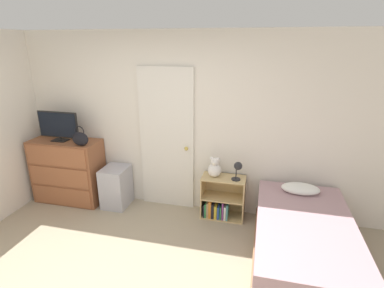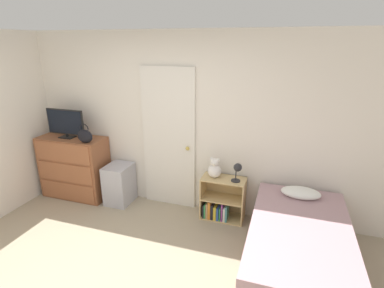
{
  "view_description": "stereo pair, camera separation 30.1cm",
  "coord_description": "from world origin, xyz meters",
  "px_view_note": "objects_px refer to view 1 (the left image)",
  "views": [
    {
      "loc": [
        1.33,
        -1.96,
        2.38
      ],
      "look_at": [
        0.43,
        1.72,
        1.09
      ],
      "focal_mm": 28.0,
      "sensor_mm": 36.0,
      "label": 1
    },
    {
      "loc": [
        1.62,
        -1.88,
        2.38
      ],
      "look_at": [
        0.43,
        1.72,
        1.09
      ],
      "focal_mm": 28.0,
      "sensor_mm": 36.0,
      "label": 2
    }
  ],
  "objects_px": {
    "bookshelf": "(220,201)",
    "teddy_bear": "(215,168)",
    "bed": "(303,243)",
    "storage_bin": "(116,187)",
    "tv": "(58,126)",
    "dresser": "(68,171)",
    "handbag": "(80,139)",
    "desk_lamp": "(238,168)"
  },
  "relations": [
    {
      "from": "bookshelf",
      "to": "teddy_bear",
      "type": "height_order",
      "value": "teddy_bear"
    },
    {
      "from": "teddy_bear",
      "to": "bed",
      "type": "relative_size",
      "value": 0.15
    },
    {
      "from": "bed",
      "to": "storage_bin",
      "type": "bearing_deg",
      "value": 164.46
    },
    {
      "from": "bed",
      "to": "tv",
      "type": "bearing_deg",
      "value": 168.59
    },
    {
      "from": "dresser",
      "to": "handbag",
      "type": "bearing_deg",
      "value": -20.48
    },
    {
      "from": "handbag",
      "to": "storage_bin",
      "type": "distance_m",
      "value": 0.9
    },
    {
      "from": "dresser",
      "to": "tv",
      "type": "height_order",
      "value": "tv"
    },
    {
      "from": "tv",
      "to": "storage_bin",
      "type": "relative_size",
      "value": 1.04
    },
    {
      "from": "tv",
      "to": "bed",
      "type": "bearing_deg",
      "value": -11.41
    },
    {
      "from": "tv",
      "to": "teddy_bear",
      "type": "distance_m",
      "value": 2.38
    },
    {
      "from": "handbag",
      "to": "storage_bin",
      "type": "height_order",
      "value": "handbag"
    },
    {
      "from": "teddy_bear",
      "to": "bed",
      "type": "height_order",
      "value": "teddy_bear"
    },
    {
      "from": "bookshelf",
      "to": "desk_lamp",
      "type": "distance_m",
      "value": 0.61
    },
    {
      "from": "handbag",
      "to": "bed",
      "type": "relative_size",
      "value": 0.15
    },
    {
      "from": "tv",
      "to": "storage_bin",
      "type": "distance_m",
      "value": 1.24
    },
    {
      "from": "storage_bin",
      "to": "teddy_bear",
      "type": "distance_m",
      "value": 1.55
    },
    {
      "from": "dresser",
      "to": "storage_bin",
      "type": "relative_size",
      "value": 1.71
    },
    {
      "from": "tv",
      "to": "bookshelf",
      "type": "relative_size",
      "value": 1.04
    },
    {
      "from": "tv",
      "to": "bookshelf",
      "type": "xyz_separation_m",
      "value": [
        2.42,
        0.09,
        -0.98
      ]
    },
    {
      "from": "bed",
      "to": "teddy_bear",
      "type": "bearing_deg",
      "value": 145.15
    },
    {
      "from": "bookshelf",
      "to": "desk_lamp",
      "type": "bearing_deg",
      "value": -10.87
    },
    {
      "from": "dresser",
      "to": "desk_lamp",
      "type": "distance_m",
      "value": 2.61
    },
    {
      "from": "handbag",
      "to": "desk_lamp",
      "type": "bearing_deg",
      "value": 4.49
    },
    {
      "from": "storage_bin",
      "to": "bed",
      "type": "xyz_separation_m",
      "value": [
        2.61,
        -0.73,
        -0.02
      ]
    },
    {
      "from": "handbag",
      "to": "teddy_bear",
      "type": "xyz_separation_m",
      "value": [
        1.89,
        0.22,
        -0.35
      ]
    },
    {
      "from": "dresser",
      "to": "bed",
      "type": "xyz_separation_m",
      "value": [
        3.4,
        -0.71,
        -0.21
      ]
    },
    {
      "from": "bookshelf",
      "to": "bed",
      "type": "bearing_deg",
      "value": -37.14
    },
    {
      "from": "tv",
      "to": "dresser",
      "type": "bearing_deg",
      "value": 12.17
    },
    {
      "from": "dresser",
      "to": "teddy_bear",
      "type": "relative_size",
      "value": 3.67
    },
    {
      "from": "tv",
      "to": "teddy_bear",
      "type": "bearing_deg",
      "value": 2.18
    },
    {
      "from": "storage_bin",
      "to": "teddy_bear",
      "type": "height_order",
      "value": "teddy_bear"
    },
    {
      "from": "dresser",
      "to": "desk_lamp",
      "type": "xyz_separation_m",
      "value": [
        2.59,
        0.03,
        0.31
      ]
    },
    {
      "from": "handbag",
      "to": "teddy_bear",
      "type": "relative_size",
      "value": 1.01
    },
    {
      "from": "desk_lamp",
      "to": "bed",
      "type": "relative_size",
      "value": 0.14
    },
    {
      "from": "bookshelf",
      "to": "teddy_bear",
      "type": "bearing_deg",
      "value": 178.9
    },
    {
      "from": "teddy_bear",
      "to": "storage_bin",
      "type": "bearing_deg",
      "value": -177.77
    },
    {
      "from": "desk_lamp",
      "to": "bed",
      "type": "xyz_separation_m",
      "value": [
        0.81,
        -0.74,
        -0.51
      ]
    },
    {
      "from": "dresser",
      "to": "bed",
      "type": "height_order",
      "value": "dresser"
    },
    {
      "from": "handbag",
      "to": "bed",
      "type": "distance_m",
      "value": 3.18
    },
    {
      "from": "tv",
      "to": "handbag",
      "type": "distance_m",
      "value": 0.47
    },
    {
      "from": "handbag",
      "to": "bookshelf",
      "type": "height_order",
      "value": "handbag"
    },
    {
      "from": "storage_bin",
      "to": "bed",
      "type": "relative_size",
      "value": 0.32
    }
  ]
}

